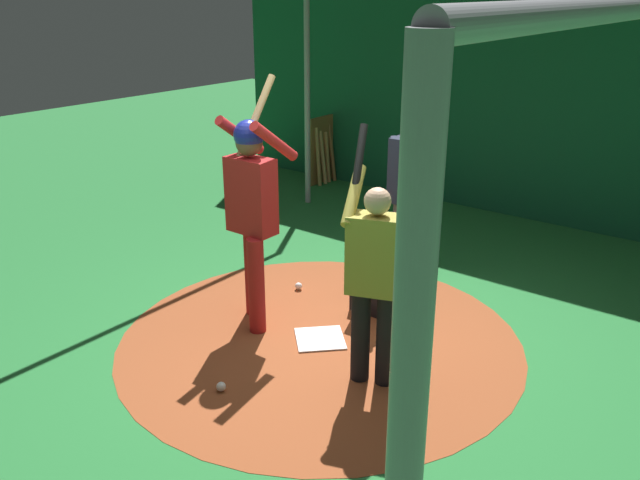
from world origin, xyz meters
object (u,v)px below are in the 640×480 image
object	(u,v)px
home_plate	(320,339)
bat_rack	(327,151)
umpire	(410,191)
baseball_0	(221,387)
baseball_1	(299,286)
batter	(252,202)
visitor	(375,274)
catcher	(377,274)

from	to	relation	value
home_plate	bat_rack	size ratio (longest dim) A/B	0.40
umpire	baseball_0	distance (m)	2.84
bat_rack	baseball_1	bearing A→B (deg)	32.77
home_plate	batter	xyz separation A→B (m)	(0.08, -0.69, 1.15)
visitor	batter	bearing A→B (deg)	-117.21
bat_rack	baseball_0	bearing A→B (deg)	29.02
batter	catcher	size ratio (longest dim) A/B	2.31
umpire	home_plate	bearing A→B (deg)	2.21
umpire	bat_rack	bearing A→B (deg)	-130.78
batter	umpire	distance (m)	1.78
umpire	visitor	bearing A→B (deg)	22.75
home_plate	baseball_0	size ratio (longest dim) A/B	5.68
batter	baseball_0	distance (m)	1.61
baseball_0	baseball_1	bearing A→B (deg)	-159.10
home_plate	catcher	world-z (taller)	catcher
umpire	visitor	size ratio (longest dim) A/B	0.89
umpire	baseball_1	distance (m)	1.50
home_plate	baseball_0	bearing A→B (deg)	-6.39
home_plate	batter	size ratio (longest dim) A/B	0.19
umpire	catcher	bearing A→B (deg)	9.73
visitor	home_plate	bearing A→B (deg)	-129.77
visitor	baseball_0	bearing A→B (deg)	-64.74
batter	catcher	distance (m)	1.40
catcher	bat_rack	distance (m)	4.57
catcher	umpire	size ratio (longest dim) A/B	0.55
bat_rack	baseball_0	distance (m)	6.00
visitor	bat_rack	distance (m)	5.77
baseball_1	visitor	bearing A→B (deg)	58.39
visitor	baseball_0	xyz separation A→B (m)	(0.85, -0.83, -0.88)
catcher	bat_rack	size ratio (longest dim) A/B	0.91
umpire	visitor	world-z (taller)	visitor
home_plate	baseball_1	distance (m)	1.05
batter	baseball_1	size ratio (longest dim) A/B	29.92
umpire	baseball_1	world-z (taller)	umpire
visitor	baseball_1	distance (m)	1.97
baseball_0	bat_rack	bearing A→B (deg)	-150.98
bat_rack	baseball_1	xyz separation A→B (m)	(3.46, 2.23, -0.45)
home_plate	visitor	world-z (taller)	visitor
catcher	visitor	size ratio (longest dim) A/B	0.49
home_plate	catcher	xyz separation A→B (m)	(-0.79, 0.07, 0.36)
home_plate	bat_rack	bearing A→B (deg)	-143.82
batter	bat_rack	bearing A→B (deg)	-150.98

